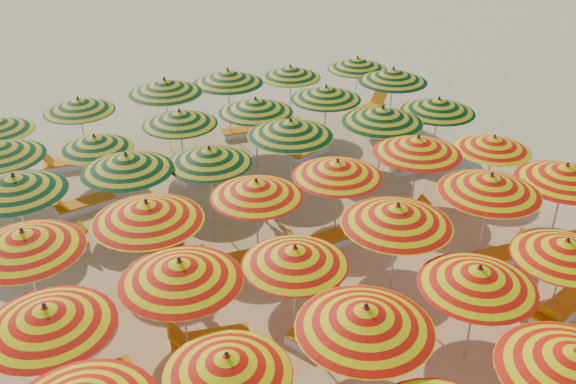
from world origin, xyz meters
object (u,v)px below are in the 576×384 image
(umbrella_12, at_px, (47,317))
(umbrella_20, at_px, (256,189))
(umbrella_14, at_px, (295,256))
(lounger_16, at_px, (495,196))
(umbrella_9, at_px, (479,277))
(lounger_28, at_px, (368,110))
(lounger_12, at_px, (179,281))
(lounger_17, at_px, (56,252))
(lounger_20, at_px, (84,204))
(umbrella_13, at_px, (180,271))
(lounger_13, at_px, (236,261))
(umbrella_18, at_px, (24,241))
(umbrella_40, at_px, (290,72))
(umbrella_39, at_px, (228,77))
(lounger_21, at_px, (200,173))
(lounger_15, at_px, (399,219))
(lounger_5, at_px, (559,310))
(umbrella_8, at_px, (365,318))
(umbrella_41, at_px, (357,63))
(umbrella_26, at_px, (209,156))
(umbrella_32, at_px, (180,118))
(lounger_23, at_px, (401,127))
(umbrella_23, at_px, (494,143))
(lounger_27, at_px, (278,125))
(umbrella_15, at_px, (397,215))
(lounger_14, at_px, (318,244))
(umbrella_22, at_px, (418,145))
(umbrella_33, at_px, (256,105))
(lounger_8, at_px, (320,323))
(lounger_11, at_px, (66,313))
(umbrella_21, at_px, (337,169))
(umbrella_35, at_px, (393,75))
(umbrella_16, at_px, (490,184))
(lounger_18, at_px, (155,222))
(umbrella_10, at_px, (566,249))
(umbrella_7, at_px, (227,365))
(lounger_10, at_px, (569,241))
(umbrella_25, at_px, (127,163))
(lounger_26, at_px, (247,131))
(beachgoer_a, at_px, (270,198))
(beachgoer_b, at_px, (179,257))
(lounger_19, at_px, (417,165))
(lounger_9, at_px, (500,256))
(umbrella_3, at_px, (575,361))
(umbrella_27, at_px, (291,128))
(umbrella_31, at_px, (95,142))
(lounger_7, at_px, (208,341))

(umbrella_12, xyz_separation_m, umbrella_20, (5.27, 2.81, -0.10))
(umbrella_14, bearing_deg, umbrella_12, 178.96)
(umbrella_12, bearing_deg, lounger_16, 11.04)
(umbrella_9, height_order, lounger_28, umbrella_9)
(lounger_12, relative_size, lounger_17, 1.01)
(umbrella_14, xyz_separation_m, lounger_20, (-3.11, 7.58, -1.94))
(umbrella_20, bearing_deg, lounger_17, 151.56)
(umbrella_13, xyz_separation_m, lounger_13, (2.16, 2.64, -2.14))
(umbrella_18, bearing_deg, umbrella_40, 37.80)
(umbrella_39, height_order, lounger_12, umbrella_39)
(umbrella_40, relative_size, lounger_21, 1.38)
(umbrella_18, distance_m, lounger_15, 9.89)
(umbrella_20, xyz_separation_m, lounger_5, (5.29, -5.02, -1.98))
(umbrella_8, bearing_deg, umbrella_40, 68.82)
(umbrella_41, bearing_deg, umbrella_26, -146.91)
(umbrella_32, distance_m, lounger_23, 8.65)
(umbrella_23, xyz_separation_m, lounger_27, (-3.04, 7.79, -1.86))
(umbrella_15, relative_size, lounger_14, 1.85)
(umbrella_22, bearing_deg, umbrella_33, 119.25)
(umbrella_40, height_order, lounger_8, umbrella_40)
(umbrella_39, xyz_separation_m, lounger_11, (-7.09, -7.64, -2.15))
(umbrella_21, distance_m, lounger_5, 6.19)
(umbrella_35, xyz_separation_m, lounger_17, (-12.16, -2.66, -2.12))
(umbrella_16, distance_m, umbrella_33, 7.99)
(lounger_18, distance_m, lounger_20, 2.48)
(umbrella_10, distance_m, umbrella_16, 2.58)
(umbrella_7, relative_size, lounger_15, 1.58)
(umbrella_9, bearing_deg, umbrella_10, 1.14)
(umbrella_35, bearing_deg, lounger_10, -88.58)
(umbrella_22, bearing_deg, umbrella_16, -86.35)
(umbrella_8, bearing_deg, umbrella_35, 53.40)
(umbrella_10, height_order, umbrella_18, umbrella_18)
(umbrella_25, height_order, lounger_26, umbrella_25)
(lounger_5, bearing_deg, beachgoer_a, -73.47)
(lounger_8, height_order, beachgoer_b, beachgoer_b)
(lounger_16, relative_size, lounger_19, 1.03)
(lounger_9, relative_size, beachgoer_b, 1.17)
(umbrella_7, xyz_separation_m, umbrella_10, (7.57, -0.06, 0.04))
(umbrella_3, bearing_deg, lounger_9, 55.23)
(lounger_12, bearing_deg, umbrella_33, 27.79)
(lounger_17, bearing_deg, umbrella_12, -107.05)
(lounger_8, distance_m, lounger_19, 8.54)
(umbrella_27, xyz_separation_m, lounger_21, (-1.97, 2.58, -2.18))
(umbrella_27, bearing_deg, umbrella_40, 63.52)
(umbrella_26, distance_m, umbrella_33, 3.64)
(lounger_23, bearing_deg, lounger_20, -177.25)
(umbrella_31, bearing_deg, umbrella_13, -88.69)
(beachgoer_a, distance_m, beachgoer_b, 3.58)
(lounger_23, bearing_deg, lounger_7, -143.49)
(lounger_12, xyz_separation_m, lounger_14, (3.80, -0.07, 0.00))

